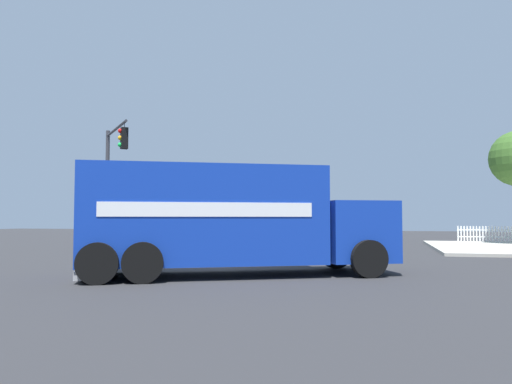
# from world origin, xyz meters

# --- Properties ---
(ground_plane) EXTENTS (100.00, 100.00, 0.00)m
(ground_plane) POSITION_xyz_m (0.00, 0.00, 0.00)
(ground_plane) COLOR #2B2B2D
(delivery_truck) EXTENTS (8.66, 6.00, 2.97)m
(delivery_truck) POSITION_xyz_m (-0.95, 1.21, 1.54)
(delivery_truck) COLOR #1438AD
(delivery_truck) RESTS_ON ground
(traffic_light_primary) EXTENTS (3.02, 3.35, 6.09)m
(traffic_light_primary) POSITION_xyz_m (7.74, -7.12, 4.01)
(traffic_light_primary) COLOR #38383D
(traffic_light_primary) RESTS_ON ground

